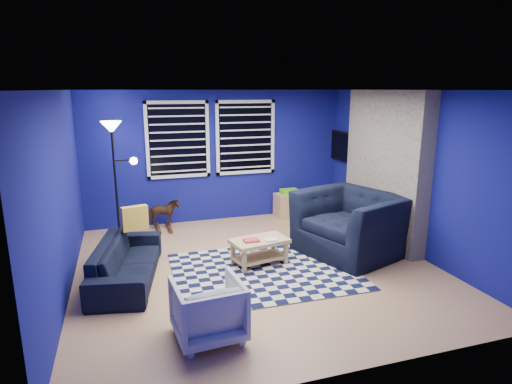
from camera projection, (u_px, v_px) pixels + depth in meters
floor at (257, 267)px, 6.18m from camera, size 5.00×5.00×0.00m
ceiling at (257, 90)px, 5.60m from camera, size 5.00×5.00×0.00m
wall_back at (218, 157)px, 8.21m from camera, size 5.00×0.00×5.00m
wall_left at (60, 196)px, 5.16m from camera, size 0.00×5.00×5.00m
wall_right at (411, 173)px, 6.62m from camera, size 0.00×5.00×5.00m
fireplace at (384, 171)px, 7.06m from camera, size 0.65×2.00×2.50m
window_left at (178, 140)px, 7.87m from camera, size 1.17×0.06×1.42m
window_right at (246, 138)px, 8.25m from camera, size 1.17×0.06×1.42m
tv at (344, 147)px, 8.42m from camera, size 0.07×1.00×0.58m
rug at (264, 271)px, 6.04m from camera, size 2.53×2.03×0.02m
sofa at (127, 261)px, 5.72m from camera, size 1.95×1.06×0.54m
armchair_big at (350, 224)px, 6.62m from camera, size 1.82×1.71×0.96m
armchair_bent at (208, 309)px, 4.38m from camera, size 0.73×0.75×0.64m
rocking_horse at (163, 213)px, 7.78m from camera, size 0.32×0.60×0.49m
coffee_table at (259, 246)px, 6.23m from camera, size 0.89×0.62×0.41m
cabinet at (289, 204)px, 8.62m from camera, size 0.58×0.40×0.56m
floor_lamp at (114, 143)px, 7.04m from camera, size 0.54×0.34×2.00m
throw_pillow at (135, 218)px, 6.12m from camera, size 0.38×0.19×0.35m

